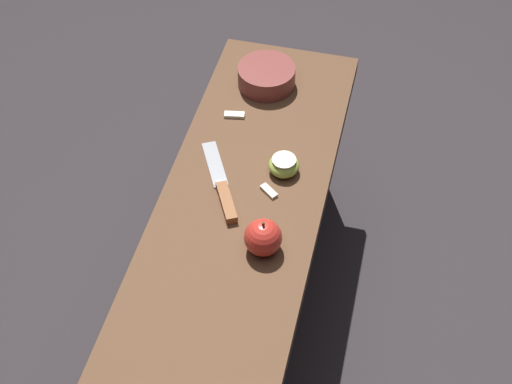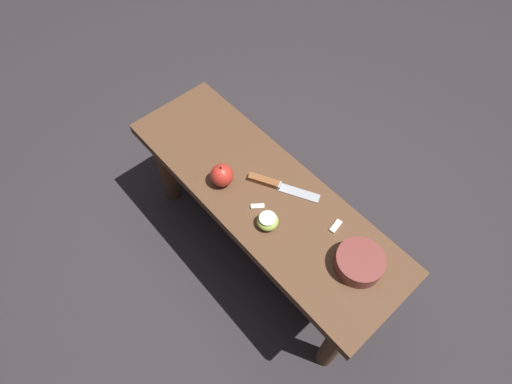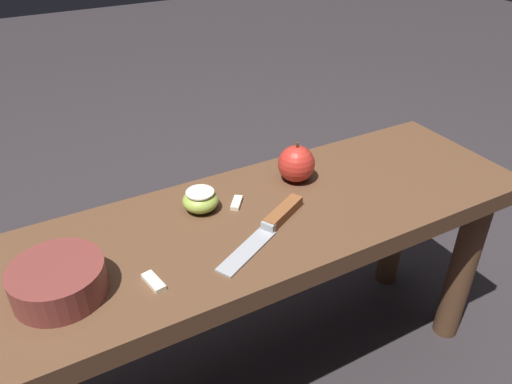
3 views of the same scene
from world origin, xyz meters
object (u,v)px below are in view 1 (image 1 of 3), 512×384
(wooden_bench, at_px, (242,226))
(apple_whole, at_px, (263,237))
(bowl, at_px, (266,76))
(apple_cut, at_px, (284,165))
(knife, at_px, (223,192))

(wooden_bench, relative_size, apple_whole, 12.41)
(wooden_bench, bearing_deg, bowl, 5.08)
(apple_whole, bearing_deg, bowl, 12.41)
(apple_cut, bearing_deg, apple_whole, -178.81)
(apple_whole, distance_m, apple_cut, 0.22)
(wooden_bench, xyz_separation_m, knife, (0.01, 0.04, 0.09))
(wooden_bench, xyz_separation_m, apple_cut, (0.10, -0.07, 0.11))
(apple_whole, relative_size, bowl, 0.61)
(apple_cut, distance_m, bowl, 0.29)
(knife, bearing_deg, bowl, -29.23)
(wooden_bench, bearing_deg, apple_whole, -146.26)
(bowl, bearing_deg, knife, 178.76)
(wooden_bench, bearing_deg, apple_cut, -33.76)
(wooden_bench, distance_m, bowl, 0.40)
(apple_cut, bearing_deg, wooden_bench, 146.24)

